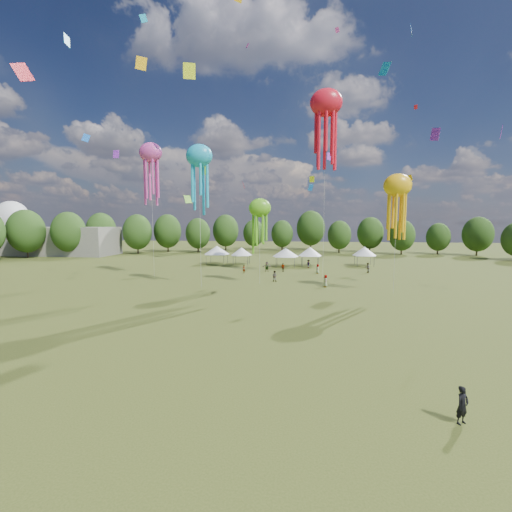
# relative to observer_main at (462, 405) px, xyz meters

# --- Properties ---
(ground) EXTENTS (300.00, 300.00, 0.00)m
(ground) POSITION_rel_observer_main_xyz_m (-7.67, 1.00, -0.88)
(ground) COLOR #384416
(ground) RESTS_ON ground
(observer_main) EXTENTS (0.76, 0.69, 1.75)m
(observer_main) POSITION_rel_observer_main_xyz_m (0.00, 0.00, 0.00)
(observer_main) COLOR black
(observer_main) RESTS_ON ground
(spectator_near) EXTENTS (0.99, 0.87, 1.73)m
(spectator_near) POSITION_rel_observer_main_xyz_m (-10.96, 36.17, -0.01)
(spectator_near) COLOR gray
(spectator_near) RESTS_ON ground
(spectators_far) EXTENTS (23.30, 21.41, 1.88)m
(spectators_far) POSITION_rel_observer_main_xyz_m (-6.04, 45.85, 0.00)
(spectators_far) COLOR gray
(spectators_far) RESTS_ON ground
(festival_tents) EXTENTS (37.38, 8.53, 4.12)m
(festival_tents) POSITION_rel_observer_main_xyz_m (-10.94, 56.36, 2.21)
(festival_tents) COLOR #47474C
(festival_tents) RESTS_ON ground
(show_kites) EXTENTS (40.40, 14.57, 30.42)m
(show_kites) POSITION_rel_observer_main_xyz_m (-11.11, 36.39, 18.56)
(show_kites) COLOR #1AAFE1
(show_kites) RESTS_ON ground
(small_kites) EXTENTS (68.37, 63.74, 45.22)m
(small_kites) POSITION_rel_observer_main_xyz_m (-10.08, 43.10, 26.73)
(small_kites) COLOR #1AAFE1
(small_kites) RESTS_ON ground
(treeline) EXTENTS (201.57, 95.24, 13.43)m
(treeline) POSITION_rel_observer_main_xyz_m (-11.53, 63.51, 5.67)
(treeline) COLOR #38281C
(treeline) RESTS_ON ground
(hangar) EXTENTS (40.00, 12.00, 8.00)m
(hangar) POSITION_rel_observer_main_xyz_m (-79.67, 73.00, 3.12)
(hangar) COLOR gray
(hangar) RESTS_ON ground
(radome) EXTENTS (9.00, 9.00, 16.00)m
(radome) POSITION_rel_observer_main_xyz_m (-95.67, 79.00, 9.11)
(radome) COLOR white
(radome) RESTS_ON ground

